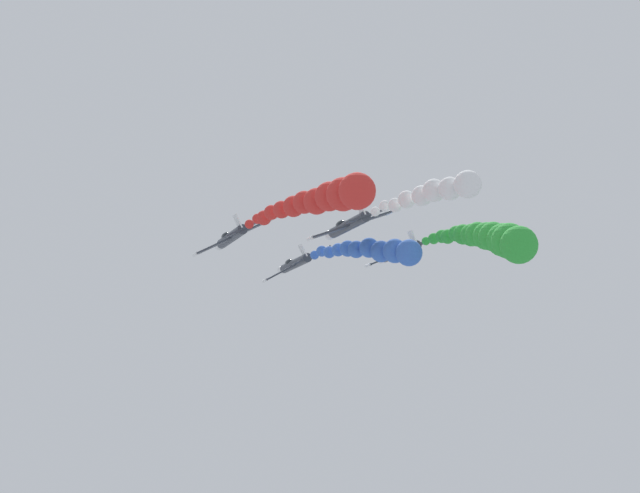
{
  "coord_description": "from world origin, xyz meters",
  "views": [
    {
      "loc": [
        -35.91,
        -99.8,
        78.56
      ],
      "look_at": [
        0.0,
        0.0,
        97.78
      ],
      "focal_mm": 54.72,
      "sensor_mm": 36.0,
      "label": 1
    }
  ],
  "objects_px": {
    "airplane_lead": "(295,263)",
    "airplane_left_inner": "(231,237)",
    "airplane_left_outer": "(348,225)",
    "airplane_right_inner": "(400,252)"
  },
  "relations": [
    {
      "from": "airplane_right_inner",
      "to": "airplane_lead",
      "type": "bearing_deg",
      "value": 134.47
    },
    {
      "from": "airplane_right_inner",
      "to": "airplane_left_outer",
      "type": "distance_m",
      "value": 14.75
    },
    {
      "from": "airplane_lead",
      "to": "airplane_left_inner",
      "type": "bearing_deg",
      "value": -136.7
    },
    {
      "from": "airplane_lead",
      "to": "airplane_right_inner",
      "type": "distance_m",
      "value": 13.57
    },
    {
      "from": "airplane_lead",
      "to": "airplane_right_inner",
      "type": "xyz_separation_m",
      "value": [
        9.5,
        -9.68,
        0.41
      ]
    },
    {
      "from": "airplane_left_inner",
      "to": "airplane_left_outer",
      "type": "distance_m",
      "value": 13.95
    },
    {
      "from": "airplane_lead",
      "to": "airplane_left_inner",
      "type": "height_order",
      "value": "airplane_left_inner"
    },
    {
      "from": "airplane_lead",
      "to": "airplane_left_outer",
      "type": "height_order",
      "value": "airplane_left_outer"
    },
    {
      "from": "airplane_lead",
      "to": "airplane_left_inner",
      "type": "xyz_separation_m",
      "value": [
        -10.58,
        -9.97,
        0.79
      ]
    },
    {
      "from": "airplane_left_inner",
      "to": "airplane_left_outer",
      "type": "bearing_deg",
      "value": -46.39
    }
  ]
}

